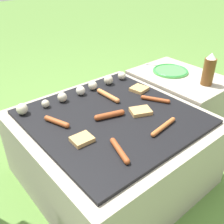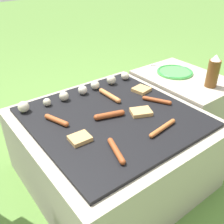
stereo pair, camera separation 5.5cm
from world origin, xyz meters
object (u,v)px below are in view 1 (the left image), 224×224
at_px(plate_colorful, 170,71).
at_px(condiment_bottle, 209,70).
at_px(sausage_front_center, 164,127).
at_px(fork_utensil, 157,65).

relative_size(plate_colorful, condiment_bottle, 1.20).
distance_m(sausage_front_center, plate_colorful, 0.72).
xyz_separation_m(sausage_front_center, condiment_bottle, (0.59, 0.15, 0.09)).
height_order(condiment_bottle, fork_utensil, condiment_bottle).
relative_size(sausage_front_center, plate_colorful, 0.78).
bearing_deg(sausage_front_center, fork_utensil, 43.61).
distance_m(condiment_bottle, fork_utensil, 0.43).
relative_size(plate_colorful, fork_utensil, 1.51).
bearing_deg(condiment_bottle, fork_utensil, 89.33).
xyz_separation_m(sausage_front_center, plate_colorful, (0.58, 0.43, -0.00)).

